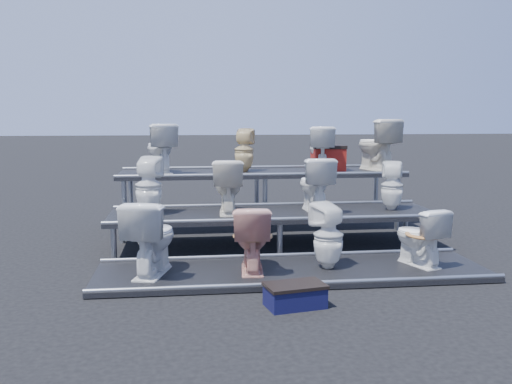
{
  "coord_description": "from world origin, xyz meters",
  "views": [
    {
      "loc": [
        -1.13,
        -7.18,
        1.72
      ],
      "look_at": [
        -0.22,
        0.1,
        0.71
      ],
      "focal_mm": 40.0,
      "sensor_mm": 36.0,
      "label": 1
    }
  ],
  "objects": [
    {
      "name": "toilet_2",
      "position": [
        0.39,
        -1.3,
        0.42
      ],
      "size": [
        0.42,
        0.43,
        0.72
      ],
      "primitive_type": "imported",
      "rotation": [
        0.0,
        0.0,
        3.54
      ],
      "color": "white",
      "rests_on": "tier_front"
    },
    {
      "name": "ground",
      "position": [
        0.0,
        0.0,
        0.0
      ],
      "size": [
        80.0,
        80.0,
        0.0
      ],
      "primitive_type": "plane",
      "color": "black",
      "rests_on": "ground"
    },
    {
      "name": "toilet_4",
      "position": [
        -1.59,
        0.0,
        0.83
      ],
      "size": [
        0.4,
        0.4,
        0.74
      ],
      "primitive_type": "imported",
      "rotation": [
        0.0,
        0.0,
        2.92
      ],
      "color": "white",
      "rests_on": "tier_mid"
    },
    {
      "name": "step_stool",
      "position": [
        -0.17,
        -2.33,
        0.09
      ],
      "size": [
        0.56,
        0.4,
        0.18
      ],
      "primitive_type": "cube",
      "rotation": [
        0.0,
        0.0,
        0.2
      ],
      "color": "black",
      "rests_on": "ground"
    },
    {
      "name": "toilet_3",
      "position": [
        1.42,
        -1.3,
        0.38
      ],
      "size": [
        0.54,
        0.71,
        0.64
      ],
      "primitive_type": "imported",
      "rotation": [
        0.0,
        0.0,
        3.47
      ],
      "color": "white",
      "rests_on": "tier_front"
    },
    {
      "name": "toilet_10",
      "position": [
        0.92,
        1.3,
        1.2
      ],
      "size": [
        0.46,
        0.71,
        0.68
      ],
      "primitive_type": "imported",
      "rotation": [
        0.0,
        0.0,
        3.01
      ],
      "color": "white",
      "rests_on": "tier_back"
    },
    {
      "name": "toilet_5",
      "position": [
        -0.6,
        0.0,
        0.81
      ],
      "size": [
        0.43,
        0.7,
        0.7
      ],
      "primitive_type": "imported",
      "rotation": [
        0.0,
        0.0,
        3.08
      ],
      "color": "silver",
      "rests_on": "tier_mid"
    },
    {
      "name": "toilet_6",
      "position": [
        0.54,
        0.0,
        0.81
      ],
      "size": [
        0.43,
        0.71,
        0.71
      ],
      "primitive_type": "imported",
      "rotation": [
        0.0,
        0.0,
        3.18
      ],
      "color": "white",
      "rests_on": "tier_mid"
    },
    {
      "name": "toilet_11",
      "position": [
        1.8,
        1.3,
        1.25
      ],
      "size": [
        0.63,
        0.86,
        0.78
      ],
      "primitive_type": "imported",
      "rotation": [
        0.0,
        0.0,
        3.41
      ],
      "color": "silver",
      "rests_on": "tier_back"
    },
    {
      "name": "red_crate",
      "position": [
        1.04,
        1.3,
        1.03
      ],
      "size": [
        0.47,
        0.38,
        0.34
      ],
      "primitive_type": "cube",
      "rotation": [
        0.0,
        0.0,
        -0.01
      ],
      "color": "maroon",
      "rests_on": "tier_back"
    },
    {
      "name": "tier_front",
      "position": [
        0.0,
        -1.3,
        0.03
      ],
      "size": [
        4.2,
        1.2,
        0.06
      ],
      "primitive_type": "cube",
      "color": "black",
      "rests_on": "ground"
    },
    {
      "name": "tier_mid",
      "position": [
        0.0,
        0.0,
        0.23
      ],
      "size": [
        4.2,
        1.2,
        0.46
      ],
      "primitive_type": "cube",
      "color": "black",
      "rests_on": "ground"
    },
    {
      "name": "toilet_7",
      "position": [
        1.58,
        0.0,
        0.78
      ],
      "size": [
        0.37,
        0.37,
        0.64
      ],
      "primitive_type": "imported",
      "rotation": [
        0.0,
        0.0,
        2.82
      ],
      "color": "white",
      "rests_on": "tier_mid"
    },
    {
      "name": "toilet_9",
      "position": [
        -0.25,
        1.3,
        1.18
      ],
      "size": [
        0.37,
        0.37,
        0.65
      ],
      "primitive_type": "imported",
      "rotation": [
        0.0,
        0.0,
        2.83
      ],
      "color": "beige",
      "rests_on": "tier_back"
    },
    {
      "name": "toilet_8",
      "position": [
        -1.49,
        1.3,
        1.22
      ],
      "size": [
        0.56,
        0.78,
        0.72
      ],
      "primitive_type": "imported",
      "rotation": [
        0.0,
        0.0,
        3.39
      ],
      "color": "white",
      "rests_on": "tier_back"
    },
    {
      "name": "toilet_1",
      "position": [
        -0.44,
        -1.3,
        0.41
      ],
      "size": [
        0.46,
        0.73,
        0.71
      ],
      "primitive_type": "imported",
      "rotation": [
        0.0,
        0.0,
        3.05
      ],
      "color": "#DA9785",
      "rests_on": "tier_front"
    },
    {
      "name": "tier_back",
      "position": [
        0.0,
        1.3,
        0.43
      ],
      "size": [
        4.2,
        1.2,
        0.86
      ],
      "primitive_type": "cube",
      "color": "black",
      "rests_on": "ground"
    },
    {
      "name": "toilet_0",
      "position": [
        -1.49,
        -1.3,
        0.45
      ],
      "size": [
        0.62,
        0.86,
        0.79
      ],
      "primitive_type": "imported",
      "rotation": [
        0.0,
        0.0,
        2.88
      ],
      "color": "white",
      "rests_on": "tier_front"
    }
  ]
}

